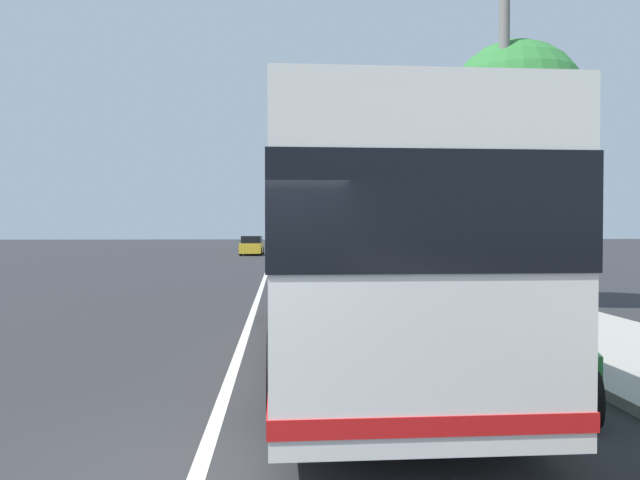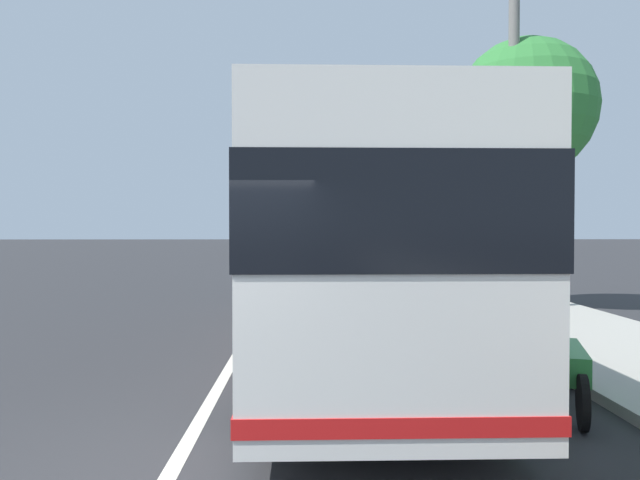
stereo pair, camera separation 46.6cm
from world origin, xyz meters
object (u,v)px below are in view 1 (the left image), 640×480
coach_bus (348,242)px  roadside_tree_mid_block (514,111)px  utility_pole (504,144)px  car_oncoming (293,248)px  motorcycle_mid_row (474,327)px  car_behind_bus (252,246)px  motorcycle_nearest_curb (580,365)px

coach_bus → roadside_tree_mid_block: roadside_tree_mid_block is taller
roadside_tree_mid_block → utility_pole: utility_pole is taller
car_oncoming → motorcycle_mid_row: bearing=-177.8°
coach_bus → utility_pole: utility_pole is taller
car_behind_bus → roadside_tree_mid_block: (-31.99, -8.54, 4.49)m
motorcycle_nearest_curb → utility_pole: (7.05, -1.83, 3.77)m
car_behind_bus → utility_pole: 34.03m
car_oncoming → utility_pole: size_ratio=0.52×
car_behind_bus → motorcycle_mid_row: bearing=10.4°
car_behind_bus → utility_pole: bearing=15.2°
motorcycle_nearest_curb → roadside_tree_mid_block: (7.98, -2.48, 4.77)m
motorcycle_mid_row → car_oncoming: car_oncoming is taller
coach_bus → car_behind_bus: coach_bus is taller
motorcycle_nearest_curb → roadside_tree_mid_block: size_ratio=0.31×
coach_bus → motorcycle_nearest_curb: (-3.25, -2.48, -1.43)m
coach_bus → roadside_tree_mid_block: size_ratio=1.61×
utility_pole → car_oncoming: bearing=8.9°
motorcycle_nearest_curb → car_behind_bus: size_ratio=0.51×
coach_bus → motorcycle_mid_row: size_ratio=5.37×
motorcycle_nearest_curb → utility_pole: utility_pole is taller
motorcycle_nearest_curb → car_oncoming: (36.78, 2.81, 0.20)m
roadside_tree_mid_block → motorcycle_nearest_curb: bearing=162.8°
motorcycle_nearest_curb → car_behind_bus: car_behind_bus is taller
coach_bus → roadside_tree_mid_block: 7.62m
coach_bus → car_oncoming: coach_bus is taller
coach_bus → motorcycle_mid_row: 2.60m
roadside_tree_mid_block → car_behind_bus: bearing=14.9°
car_oncoming → motorcycle_nearest_curb: bearing=-177.5°
motorcycle_mid_row → roadside_tree_mid_block: roadside_tree_mid_block is taller
motorcycle_nearest_curb → roadside_tree_mid_block: bearing=1.3°
coach_bus → car_behind_bus: (36.72, 3.58, -1.16)m
motorcycle_mid_row → utility_pole: size_ratio=0.25×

